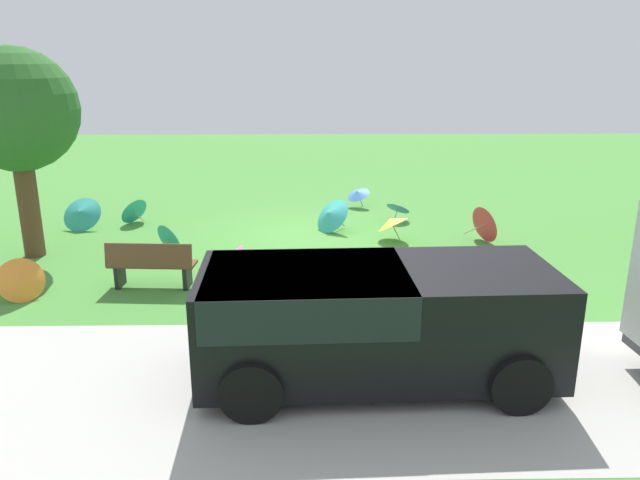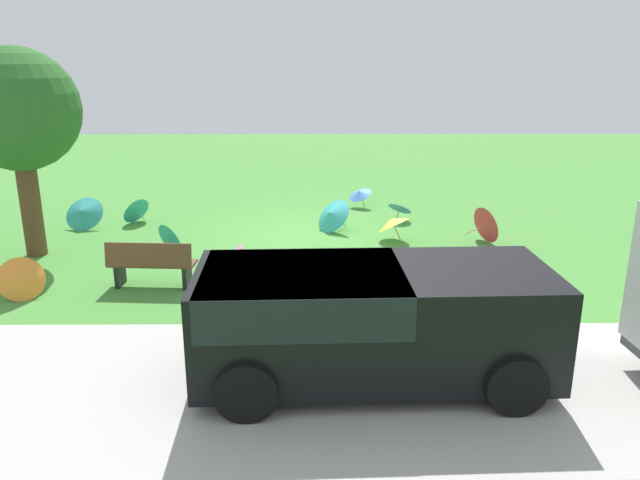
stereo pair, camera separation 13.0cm
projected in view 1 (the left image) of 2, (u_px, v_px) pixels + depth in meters
The scene contains 15 objects.
ground at pixel (301, 235), 14.85m from camera, with size 40.00×40.00×0.00m, color #478C38.
road_strip at pixel (296, 385), 8.06m from camera, with size 40.00×3.83×0.01m, color #B2AFA8.
van_dark at pixel (364, 315), 8.02m from camera, with size 4.67×2.26×1.53m.
park_bench at pixel (151, 264), 11.32m from camera, with size 1.63×0.58×0.90m.
shade_tree at pixel (16, 112), 12.44m from camera, with size 2.52×2.52×4.38m.
parasol_red_0 at pixel (488, 223), 14.20m from camera, with size 0.97×0.95×0.88m.
parasol_yellow_0 at pixel (391, 222), 14.28m from camera, with size 1.04×1.05×0.72m.
parasol_pink_0 at pixel (228, 260), 11.87m from camera, with size 0.78×0.88×0.73m.
parasol_teal_0 at pixel (81, 213), 15.20m from camera, with size 1.03×0.88×0.85m.
parasol_blue_0 at pixel (399, 207), 16.04m from camera, with size 0.85×0.84×0.58m.
parasol_blue_1 at pixel (358, 193), 17.42m from camera, with size 0.92×0.92×0.63m.
parasol_teal_2 at pixel (132, 210), 15.77m from camera, with size 0.86×0.91×0.73m.
parasol_teal_3 at pixel (330, 214), 15.05m from camera, with size 1.16×1.20×0.85m.
parasol_teal_4 at pixel (171, 238), 13.28m from camera, with size 0.79×0.76×0.74m.
parasol_orange_0 at pixel (21, 280), 10.77m from camera, with size 0.97×0.88×0.77m.
Camera 1 is at (-0.19, 14.26, 4.16)m, focal length 34.38 mm.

